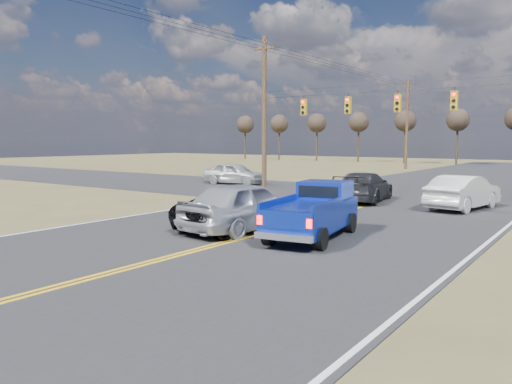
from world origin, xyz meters
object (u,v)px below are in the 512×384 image
Objects in this scene: silver_suv at (246,206)px; dgrey_car_queue at (364,187)px; cross_car_west at (235,173)px; pickup_truck at (314,212)px; black_suv at (242,210)px; white_car_queue at (463,192)px.

silver_suv reaches higher than dgrey_car_queue.
cross_car_west reaches higher than dgrey_car_queue.
pickup_truck is 0.94× the size of dgrey_car_queue.
white_car_queue is (5.24, 10.36, 0.08)m from black_suv.
pickup_truck is 0.96× the size of silver_suv.
dgrey_car_queue is 12.65m from cross_car_west.
pickup_truck is at bearing -169.22° from silver_suv.
cross_car_west is at bearing 126.33° from pickup_truck.
cross_car_west is (-11.97, 4.10, 0.03)m from dgrey_car_queue.
dgrey_car_queue is (0.20, 10.50, 0.06)m from black_suv.
cross_car_west is (-11.77, 14.60, 0.09)m from black_suv.
black_suv is at bearing -11.14° from silver_suv.
dgrey_car_queue is at bearing -81.96° from black_suv.
cross_car_west is (-11.97, 14.65, -0.09)m from silver_suv.
silver_suv is at bearing -147.58° from cross_car_west.
black_suv is at bearing -147.93° from cross_car_west.
white_car_queue reaches higher than black_suv.
white_car_queue is 1.03× the size of cross_car_west.
white_car_queue is 0.91× the size of dgrey_car_queue.
pickup_truck is 10.65m from dgrey_car_queue.
silver_suv is (-2.67, -0.24, 0.02)m from pickup_truck.
white_car_queue is 17.53m from cross_car_west.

